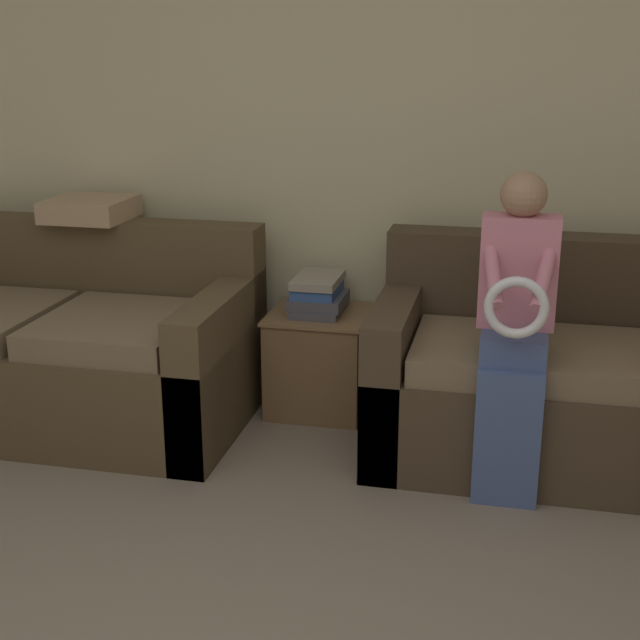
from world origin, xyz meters
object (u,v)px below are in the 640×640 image
object	(u,v)px
book_stack	(318,295)
throw_pillow	(90,209)
couch_side	(65,351)
child_left_seated	(515,323)
side_shelf	(319,359)
couch_main	(594,386)

from	to	relation	value
book_stack	throw_pillow	world-z (taller)	throw_pillow
book_stack	throw_pillow	bearing A→B (deg)	-179.42
throw_pillow	couch_side	bearing A→B (deg)	-91.86
child_left_seated	throw_pillow	size ratio (longest dim) A/B	3.31
couch_side	book_stack	xyz separation A→B (m)	(1.12, 0.34, 0.24)
book_stack	couch_side	bearing A→B (deg)	-163.07
side_shelf	book_stack	world-z (taller)	book_stack
throw_pillow	child_left_seated	bearing A→B (deg)	-16.68
child_left_seated	couch_main	bearing A→B (deg)	45.92
side_shelf	child_left_seated	bearing A→B (deg)	-34.15
child_left_seated	side_shelf	bearing A→B (deg)	145.85
side_shelf	throw_pillow	bearing A→B (deg)	-179.94
child_left_seated	throw_pillow	xyz separation A→B (m)	(-2.00, 0.60, 0.24)
couch_side	child_left_seated	size ratio (longest dim) A/B	1.37
couch_side	child_left_seated	distance (m)	2.06
couch_main	couch_side	size ratio (longest dim) A/B	1.07
child_left_seated	side_shelf	world-z (taller)	child_left_seated
couch_side	throw_pillow	distance (m)	0.69
couch_main	side_shelf	world-z (taller)	couch_main
book_stack	throw_pillow	distance (m)	1.17
side_shelf	throw_pillow	size ratio (longest dim) A/B	1.29
couch_side	child_left_seated	bearing A→B (deg)	-7.64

